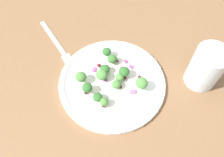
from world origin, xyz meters
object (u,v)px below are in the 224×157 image
object	(u,v)px
water_glass	(206,67)
broccoli_floret_1	(102,75)
plate	(112,82)
broccoli_floret_0	(124,72)
broccoli_floret_2	(105,69)
fork	(58,44)

from	to	relation	value
water_glass	broccoli_floret_1	bearing A→B (deg)	-96.13
plate	broccoli_floret_0	bearing A→B (deg)	109.16
plate	water_glass	size ratio (longest dim) A/B	2.44
water_glass	broccoli_floret_2	bearing A→B (deg)	-100.53
broccoli_floret_2	fork	distance (cm)	17.25
broccoli_floret_1	broccoli_floret_2	xyz separation A→B (cm)	(-1.76, 0.98, -0.32)
plate	broccoli_floret_2	bearing A→B (deg)	-154.04
broccoli_floret_1	broccoli_floret_2	size ratio (longest dim) A/B	1.18
plate	broccoli_floret_0	xyz separation A→B (cm)	(-1.10, 3.17, 2.57)
plate	broccoli_floret_0	distance (cm)	4.23
broccoli_floret_1	water_glass	xyz separation A→B (cm)	(2.66, 24.80, 2.33)
broccoli_floret_0	broccoli_floret_1	bearing A→B (deg)	-89.85
broccoli_floret_0	water_glass	bearing A→B (deg)	82.08
plate	broccoli_floret_2	xyz separation A→B (cm)	(-2.85, -1.39, 1.96)
broccoli_floret_2	water_glass	xyz separation A→B (cm)	(4.43, 23.82, 2.65)
broccoli_floret_0	fork	xyz separation A→B (cm)	(-13.63, -16.80, -3.18)
plate	fork	distance (cm)	20.08
broccoli_floret_0	water_glass	size ratio (longest dim) A/B	0.25
broccoli_floret_1	fork	bearing A→B (deg)	-140.47
plate	broccoli_floret_0	world-z (taller)	broccoli_floret_0
broccoli_floret_2	plate	bearing A→B (deg)	25.96
broccoli_floret_0	broccoli_floret_1	world-z (taller)	broccoli_floret_0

